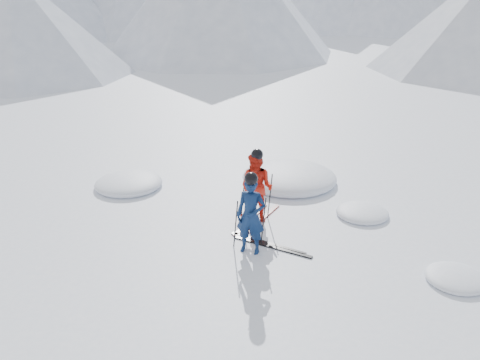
{
  "coord_description": "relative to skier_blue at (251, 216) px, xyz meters",
  "views": [
    {
      "loc": [
        -1.33,
        -9.38,
        5.14
      ],
      "look_at": [
        -1.65,
        0.5,
        1.1
      ],
      "focal_mm": 38.0,
      "sensor_mm": 36.0,
      "label": 1
    }
  ],
  "objects": [
    {
      "name": "ski_loose_b",
      "position": [
        0.45,
        0.16,
        -0.77
      ],
      "size": [
        1.55,
        0.86,
        0.03
      ],
      "primitive_type": "cube",
      "rotation": [
        0.0,
        0.0,
        1.1
      ],
      "color": "black",
      "rests_on": "ground"
    },
    {
      "name": "pole_red_right",
      "position": [
        0.41,
        1.53,
        -0.26
      ],
      "size": [
        0.11,
        0.08,
        1.05
      ],
      "primitive_type": "cylinder",
      "rotation": [
        -0.05,
        0.08,
        0.0
      ],
      "color": "black",
      "rests_on": "ground"
    },
    {
      "name": "ski_loose_a",
      "position": [
        0.35,
        0.31,
        -0.77
      ],
      "size": [
        1.53,
        0.91,
        0.03
      ],
      "primitive_type": "cube",
      "rotation": [
        0.0,
        0.0,
        1.06
      ],
      "color": "black",
      "rests_on": "ground"
    },
    {
      "name": "ski_worn_right",
      "position": [
        0.23,
        1.38,
        -0.77
      ],
      "size": [
        0.85,
        1.56,
        0.03
      ],
      "primitive_type": "cube",
      "rotation": [
        0.0,
        0.0,
        -0.47
      ],
      "color": "black",
      "rests_on": "ground"
    },
    {
      "name": "snow_lumps",
      "position": [
        0.31,
        3.18,
        -0.79
      ],
      "size": [
        8.34,
        6.39,
        0.55
      ],
      "color": "white",
      "rests_on": "ground"
    },
    {
      "name": "pole_blue_right",
      "position": [
        0.25,
        0.25,
        -0.26
      ],
      "size": [
        0.11,
        0.07,
        1.05
      ],
      "primitive_type": "cylinder",
      "rotation": [
        -0.04,
        0.08,
        0.0
      ],
      "color": "black",
      "rests_on": "ground"
    },
    {
      "name": "ski_worn_left",
      "position": [
        -0.01,
        1.38,
        -0.77
      ],
      "size": [
        0.75,
        1.6,
        0.03
      ],
      "primitive_type": "cube",
      "rotation": [
        0.0,
        0.0,
        -0.4
      ],
      "color": "black",
      "rests_on": "ground"
    },
    {
      "name": "skier_red",
      "position": [
        0.11,
        1.38,
        -0.0
      ],
      "size": [
        0.95,
        0.86,
        1.57
      ],
      "primitive_type": "imported",
      "rotation": [
        0.0,
        0.0,
        -0.44
      ],
      "color": "red",
      "rests_on": "ground"
    },
    {
      "name": "pole_blue_left",
      "position": [
        -0.3,
        0.15,
        -0.26
      ],
      "size": [
        0.11,
        0.08,
        1.05
      ],
      "primitive_type": "cylinder",
      "rotation": [
        0.05,
        0.08,
        0.0
      ],
      "color": "black",
      "rests_on": "ground"
    },
    {
      "name": "ground",
      "position": [
        1.41,
        0.55,
        -0.79
      ],
      "size": [
        160.0,
        160.0,
        0.0
      ],
      "primitive_type": "plane",
      "color": "white",
      "rests_on": "ground"
    },
    {
      "name": "pole_red_left",
      "position": [
        -0.19,
        1.63,
        -0.26
      ],
      "size": [
        0.11,
        0.09,
        1.05
      ],
      "primitive_type": "cylinder",
      "rotation": [
        0.06,
        0.08,
        0.0
      ],
      "color": "black",
      "rests_on": "ground"
    },
    {
      "name": "skier_blue",
      "position": [
        0.0,
        0.0,
        0.0
      ],
      "size": [
        0.65,
        0.52,
        1.58
      ],
      "primitive_type": "imported",
      "rotation": [
        0.0,
        0.0,
        -0.27
      ],
      "color": "#0C2149",
      "rests_on": "ground"
    }
  ]
}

